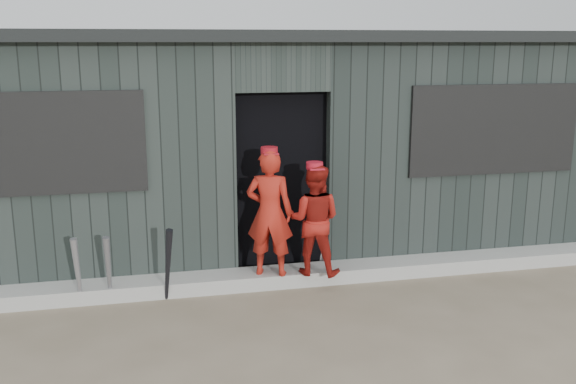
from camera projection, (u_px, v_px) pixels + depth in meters
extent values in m
plane|color=#6B5D4A|center=(337.00, 365.00, 5.10)|extent=(80.00, 80.00, 0.00)
cube|color=#9A9A95|center=(288.00, 276.00, 6.81)|extent=(8.00, 0.36, 0.15)
cone|color=gray|center=(78.00, 272.00, 6.13)|extent=(0.10, 0.19, 0.71)
cone|color=gray|center=(108.00, 270.00, 6.20)|extent=(0.07, 0.21, 0.71)
cone|color=black|center=(168.00, 265.00, 6.22)|extent=(0.14, 0.28, 0.78)
imported|color=#A82014|center=(270.00, 213.00, 6.52)|extent=(0.56, 0.46, 1.31)
imported|color=maroon|center=(314.00, 220.00, 6.57)|extent=(0.69, 0.63, 1.15)
imported|color=#A3A3A3|center=(328.00, 212.00, 7.29)|extent=(0.72, 0.64, 1.24)
cube|color=black|center=(259.00, 147.00, 8.15)|extent=(7.60, 2.70, 2.20)
cube|color=#29312E|center=(59.00, 172.00, 6.33)|extent=(3.50, 0.20, 2.50)
cube|color=#262D2B|center=(475.00, 155.00, 7.28)|extent=(3.50, 0.20, 2.50)
cube|color=#2B3430|center=(282.00, 67.00, 6.58)|extent=(1.00, 0.20, 0.50)
cube|color=#29312F|center=(534.00, 134.00, 8.96)|extent=(0.20, 3.00, 2.50)
cube|color=#272E2C|center=(243.00, 129.00, 9.47)|extent=(8.00, 0.20, 2.50)
cube|color=black|center=(258.00, 37.00, 7.84)|extent=(8.30, 3.30, 0.12)
cube|color=black|center=(39.00, 144.00, 6.12)|extent=(2.00, 0.04, 1.00)
cube|color=black|center=(495.00, 130.00, 7.13)|extent=(2.00, 0.04, 1.00)
cube|color=black|center=(249.00, 150.00, 7.03)|extent=(0.22, 0.22, 0.98)
cube|color=black|center=(287.00, 152.00, 7.21)|extent=(0.25, 0.22, 0.92)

